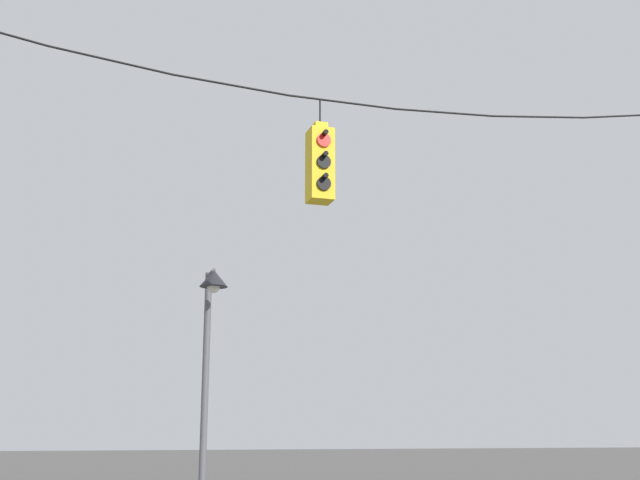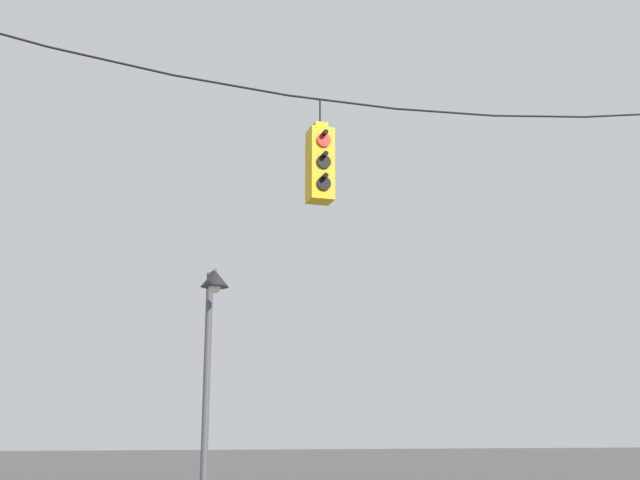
# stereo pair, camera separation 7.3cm
# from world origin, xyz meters

# --- Properties ---
(span_wire) EXTENTS (11.54, 0.03, 0.56)m
(span_wire) POSITION_xyz_m (0.00, 0.22, 6.92)
(span_wire) COLOR black
(traffic_light_near_right_pole) EXTENTS (0.34, 0.58, 1.53)m
(traffic_light_near_right_pole) POSITION_xyz_m (-0.35, 0.22, 5.75)
(traffic_light_near_right_pole) COLOR yellow
(street_lamp) EXTENTS (0.48, 0.83, 4.79)m
(street_lamp) POSITION_xyz_m (-1.31, 3.45, 3.56)
(street_lamp) COLOR #515156
(street_lamp) RESTS_ON ground_plane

